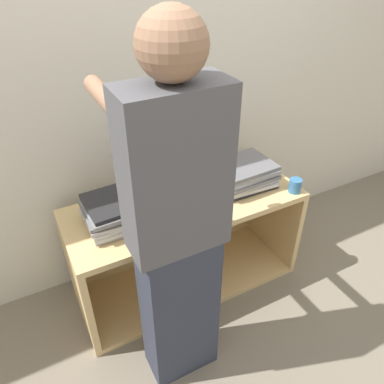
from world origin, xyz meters
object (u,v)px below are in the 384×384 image
at_px(laptop_open, 180,188).
at_px(laptop_stack_right, 242,174).
at_px(laptop_stack_left, 120,211).
at_px(person, 177,234).
at_px(mug, 295,186).

relative_size(laptop_open, laptop_stack_right, 1.06).
relative_size(laptop_stack_left, person, 0.22).
bearing_deg(mug, laptop_open, 156.50).
relative_size(laptop_open, person, 0.22).
bearing_deg(laptop_open, laptop_stack_left, -170.29).
relative_size(laptop_stack_left, mug, 4.51).
bearing_deg(laptop_stack_left, person, -78.24).
bearing_deg(person, laptop_stack_left, 101.76).
xyz_separation_m(laptop_stack_left, laptop_stack_right, (0.77, 0.00, 0.00)).
xyz_separation_m(laptop_open, laptop_stack_left, (-0.38, -0.07, 0.02)).
relative_size(laptop_stack_right, person, 0.21).
distance_m(laptop_open, laptop_stack_right, 0.39).
relative_size(laptop_stack_left, laptop_stack_right, 1.03).
bearing_deg(laptop_stack_right, laptop_stack_left, -179.79).
height_order(laptop_open, person, person).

